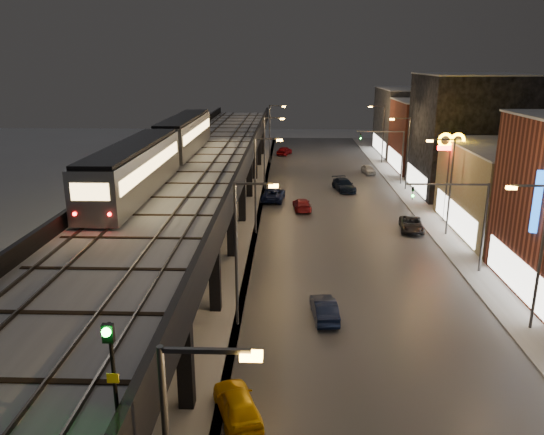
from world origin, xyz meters
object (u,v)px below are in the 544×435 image
object	(u,v)px
car_mid_dark	(302,205)
car_taxi	(237,405)
car_far_white	(284,151)
car_onc_red	(368,170)
car_near_white	(324,309)
car_onc_white	(344,185)
car_onc_dark	(412,225)
car_mid_silver	(273,195)
rail_signal	(110,352)
subway_train	(164,148)

from	to	relation	value
car_mid_dark	car_taxi	bearing A→B (deg)	79.11
car_far_white	car_onc_red	distance (m)	19.57
car_taxi	car_near_white	xyz separation A→B (m)	(4.52, 9.77, -0.03)
car_near_white	car_mid_dark	bearing A→B (deg)	-93.04
car_taxi	car_mid_dark	world-z (taller)	car_taxi
car_far_white	car_onc_white	bearing A→B (deg)	124.12
car_mid_dark	car_onc_red	size ratio (longest dim) A/B	1.20
car_near_white	car_mid_dark	size ratio (longest dim) A/B	0.93
car_far_white	car_onc_red	world-z (taller)	car_far_white
car_mid_dark	car_onc_white	distance (m)	10.56
car_taxi	car_onc_red	bearing A→B (deg)	-123.01
car_far_white	car_onc_red	bearing A→B (deg)	146.20
car_near_white	car_far_white	xyz separation A→B (m)	(-3.10, 60.07, 0.07)
car_mid_dark	car_onc_dark	xyz separation A→B (m)	(10.24, -6.95, -0.00)
car_mid_dark	car_far_white	world-z (taller)	car_far_white
car_taxi	car_near_white	distance (m)	10.77
car_mid_silver	car_onc_red	distance (m)	20.41
car_mid_silver	car_onc_white	xyz separation A→B (m)	(8.62, 5.02, 0.01)
rail_signal	car_near_white	size ratio (longest dim) A/B	0.67
car_taxi	car_onc_white	world-z (taller)	car_onc_white
subway_train	car_near_white	bearing A→B (deg)	-49.30
rail_signal	car_mid_dark	world-z (taller)	rail_signal
car_taxi	car_mid_silver	world-z (taller)	car_mid_silver
car_near_white	car_onc_dark	world-z (taller)	car_near_white
rail_signal	car_near_white	xyz separation A→B (m)	(6.75, 18.50, -7.88)
subway_train	car_mid_dark	distance (m)	17.53
subway_train	car_far_white	xyz separation A→B (m)	(10.05, 44.77, -7.61)
rail_signal	car_taxi	world-z (taller)	rail_signal
car_onc_white	car_onc_red	xyz separation A→B (m)	(4.54, 10.58, -0.11)
car_onc_red	car_onc_dark	bearing A→B (deg)	-98.07
car_onc_white	car_far_white	bearing A→B (deg)	95.05
subway_train	car_mid_silver	size ratio (longest dim) A/B	6.88
car_near_white	car_onc_dark	xyz separation A→B (m)	(9.41, 18.15, -0.03)
car_mid_dark	car_onc_white	xyz separation A→B (m)	(5.38, 9.08, 0.10)
car_taxi	car_onc_dark	distance (m)	31.20
rail_signal	car_taxi	distance (m)	11.95
car_onc_dark	car_onc_red	size ratio (longest dim) A/B	1.25
car_onc_red	subway_train	bearing A→B (deg)	-135.80
car_mid_silver	car_onc_white	world-z (taller)	car_onc_white
car_near_white	car_onc_white	world-z (taller)	car_onc_white
car_onc_dark	car_onc_red	bearing A→B (deg)	97.24
rail_signal	car_mid_dark	distance (m)	44.71
rail_signal	car_onc_dark	xyz separation A→B (m)	(16.16, 36.65, -7.91)
car_taxi	car_mid_silver	size ratio (longest dim) A/B	0.79
subway_train	car_mid_silver	xyz separation A→B (m)	(9.08, 13.87, -7.62)
car_near_white	rail_signal	bearing A→B (deg)	65.01
subway_train	car_onc_white	size ratio (longest dim) A/B	7.10
rail_signal	car_mid_dark	size ratio (longest dim) A/B	0.62
subway_train	rail_signal	bearing A→B (deg)	-79.28
subway_train	rail_signal	size ratio (longest dim) A/B	13.16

